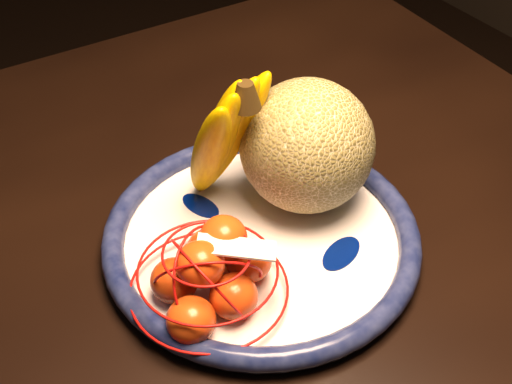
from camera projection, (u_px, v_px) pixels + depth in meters
dining_table at (25, 363)px, 0.73m from camera, size 1.50×0.95×0.73m
fruit_bowl at (261, 238)px, 0.74m from camera, size 0.33×0.33×0.03m
cantaloupe at (307, 146)px, 0.74m from camera, size 0.14×0.14×0.14m
banana_bunch at (220, 135)px, 0.72m from camera, size 0.11×0.11×0.18m
mandarin_bag at (211, 273)px, 0.66m from camera, size 0.18×0.18×0.10m
price_tag at (236, 247)px, 0.64m from camera, size 0.07×0.07×0.01m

